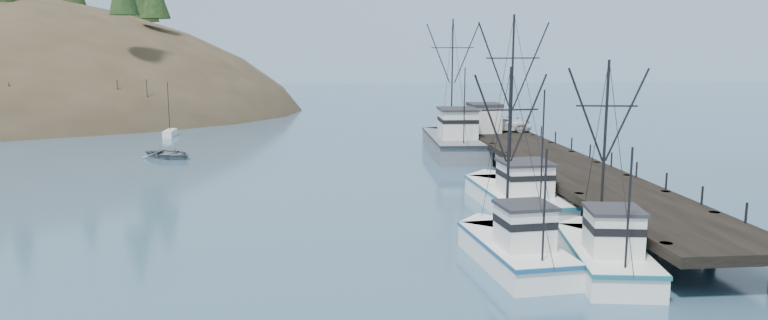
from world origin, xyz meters
The scene contains 12 objects.
ground centered at (0.00, 0.00, 0.00)m, with size 400.00×400.00×0.00m, color #31526E.
pier centered at (14.00, 16.00, 1.69)m, with size 6.00×44.00×2.00m.
distant_ridge centered at (10.00, 170.00, 0.00)m, with size 360.00×40.00×26.00m, color #9EB2C6.
distant_ridge_far centered at (-40.00, 185.00, 0.00)m, with size 180.00×25.00×18.00m, color silver.
moored_sailboats centered at (-33.46, 54.47, 0.33)m, with size 25.46×20.30×6.35m.
trawler_near centered at (9.75, -1.48, 0.82)m, with size 4.45×9.84×10.11m.
trawler_mid centered at (5.72, -0.27, 0.82)m, with size 4.03×9.67×9.76m.
trawler_far centered at (9.15, 11.21, 0.82)m, with size 4.65×12.60×12.68m.
work_vessel centered at (9.41, 32.89, 1.23)m, with size 5.20×15.78×13.18m.
pier_shed centered at (12.50, 33.51, 3.42)m, with size 3.00×3.20×2.80m.
pickup_truck centered at (14.56, 34.00, 2.78)m, with size 2.59×5.62×1.56m, color white.
motorboat centered at (-17.31, 33.03, 0.00)m, with size 3.74×5.23×1.08m, color slate.
Camera 1 is at (-3.44, -31.17, 10.50)m, focal length 32.00 mm.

